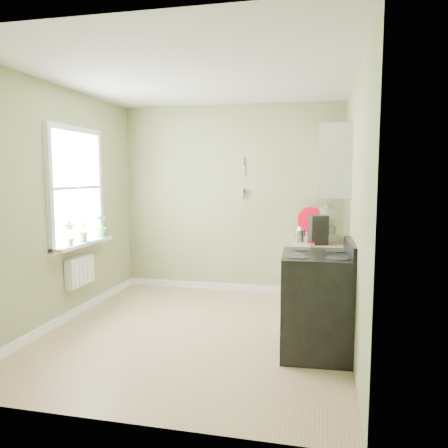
% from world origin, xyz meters
% --- Properties ---
extents(floor, '(3.20, 3.60, 0.02)m').
position_xyz_m(floor, '(0.00, 0.00, -0.01)').
color(floor, '#A6835C').
rests_on(floor, ground).
extents(ceiling, '(3.20, 3.60, 0.02)m').
position_xyz_m(ceiling, '(0.00, 0.00, 2.71)').
color(ceiling, white).
rests_on(ceiling, wall_back).
extents(wall_back, '(3.20, 0.02, 2.70)m').
position_xyz_m(wall_back, '(0.00, 1.81, 1.35)').
color(wall_back, '#909867').
rests_on(wall_back, floor).
extents(wall_left, '(0.02, 3.60, 2.70)m').
position_xyz_m(wall_left, '(-1.61, 0.00, 1.35)').
color(wall_left, '#909867').
rests_on(wall_left, floor).
extents(wall_right, '(0.02, 3.60, 2.70)m').
position_xyz_m(wall_right, '(1.61, 0.00, 1.35)').
color(wall_right, '#909867').
rests_on(wall_right, floor).
extents(base_cabinets, '(0.60, 1.60, 0.87)m').
position_xyz_m(base_cabinets, '(1.30, 1.00, 0.43)').
color(base_cabinets, silver).
rests_on(base_cabinets, floor).
extents(countertop, '(0.64, 1.60, 0.04)m').
position_xyz_m(countertop, '(1.29, 1.00, 0.89)').
color(countertop, tan).
rests_on(countertop, base_cabinets).
extents(upper_cabinets, '(0.35, 1.40, 0.80)m').
position_xyz_m(upper_cabinets, '(1.43, 1.10, 1.85)').
color(upper_cabinets, silver).
rests_on(upper_cabinets, wall_right).
extents(window, '(0.06, 1.14, 1.44)m').
position_xyz_m(window, '(-1.58, 0.30, 1.55)').
color(window, white).
rests_on(window, wall_left).
extents(window_sill, '(0.18, 1.14, 0.04)m').
position_xyz_m(window_sill, '(-1.51, 0.30, 0.88)').
color(window_sill, white).
rests_on(window_sill, wall_left).
extents(radiator, '(0.12, 0.50, 0.35)m').
position_xyz_m(radiator, '(-1.54, 0.25, 0.55)').
color(radiator, white).
rests_on(radiator, wall_left).
extents(wall_utensils, '(0.02, 0.14, 0.58)m').
position_xyz_m(wall_utensils, '(0.20, 1.78, 1.56)').
color(wall_utensils, tan).
rests_on(wall_utensils, wall_back).
extents(stove, '(0.73, 0.82, 1.09)m').
position_xyz_m(stove, '(1.28, -0.26, 0.49)').
color(stove, black).
rests_on(stove, floor).
extents(stand_mixer, '(0.28, 0.39, 0.44)m').
position_xyz_m(stand_mixer, '(1.38, 1.00, 1.10)').
color(stand_mixer, '#B2B2B7').
rests_on(stand_mixer, countertop).
extents(kettle, '(0.18, 0.11, 0.18)m').
position_xyz_m(kettle, '(1.05, 0.76, 1.00)').
color(kettle, silver).
rests_on(kettle, countertop).
extents(coffee_maker, '(0.24, 0.25, 0.33)m').
position_xyz_m(coffee_maker, '(1.26, 0.66, 1.07)').
color(coffee_maker, black).
rests_on(coffee_maker, countertop).
extents(red_tray, '(0.35, 0.15, 0.35)m').
position_xyz_m(red_tray, '(1.14, 1.72, 1.09)').
color(red_tray, '#A50014').
rests_on(red_tray, countertop).
extents(jar, '(0.07, 0.07, 0.08)m').
position_xyz_m(jar, '(1.20, 0.30, 0.95)').
color(jar, '#B0A98C').
rests_on(jar, countertop).
extents(plant_a, '(0.18, 0.17, 0.28)m').
position_xyz_m(plant_a, '(-1.50, 0.00, 1.04)').
color(plant_a, '#3F7D31').
rests_on(plant_a, window_sill).
extents(plant_b, '(0.17, 0.18, 0.27)m').
position_xyz_m(plant_b, '(-1.50, 0.30, 1.03)').
color(plant_b, '#3F7D31').
rests_on(plant_b, window_sill).
extents(plant_c, '(0.23, 0.23, 0.29)m').
position_xyz_m(plant_c, '(-1.50, 0.73, 1.05)').
color(plant_c, '#3F7D31').
rests_on(plant_c, window_sill).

